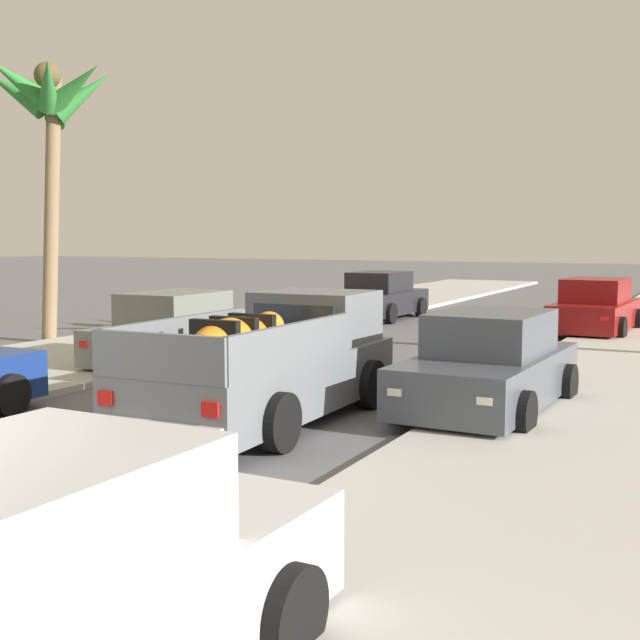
{
  "coord_description": "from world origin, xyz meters",
  "views": [
    {
      "loc": [
        6.9,
        -5.6,
        2.67
      ],
      "look_at": [
        0.38,
        7.32,
        1.2
      ],
      "focal_mm": 46.18,
      "sensor_mm": 36.0,
      "label": 1
    }
  ],
  "objects_px": {
    "pickup_truck": "(272,365)",
    "car_left_far": "(177,331)",
    "car_left_near": "(489,366)",
    "car_right_mid": "(16,607)",
    "car_left_mid": "(380,297)",
    "car_right_near": "(596,308)",
    "palm_tree_left_mid": "(51,112)"
  },
  "relations": [
    {
      "from": "pickup_truck",
      "to": "car_left_far",
      "type": "bearing_deg",
      "value": 140.77
    },
    {
      "from": "car_left_near",
      "to": "car_right_mid",
      "type": "height_order",
      "value": "same"
    },
    {
      "from": "car_left_mid",
      "to": "car_right_mid",
      "type": "bearing_deg",
      "value": -72.22
    },
    {
      "from": "car_left_mid",
      "to": "car_left_far",
      "type": "xyz_separation_m",
      "value": [
        -0.02,
        -10.92,
        0.0
      ]
    },
    {
      "from": "car_right_near",
      "to": "car_right_mid",
      "type": "xyz_separation_m",
      "value": [
        0.05,
        -20.43,
        0.0
      ]
    },
    {
      "from": "pickup_truck",
      "to": "car_left_near",
      "type": "height_order",
      "value": "pickup_truck"
    },
    {
      "from": "car_left_near",
      "to": "car_left_mid",
      "type": "xyz_separation_m",
      "value": [
        -7.01,
        12.53,
        0.0
      ]
    },
    {
      "from": "pickup_truck",
      "to": "car_right_near",
      "type": "distance_m",
      "value": 13.43
    },
    {
      "from": "car_left_near",
      "to": "car_right_near",
      "type": "relative_size",
      "value": 1.0
    },
    {
      "from": "car_left_mid",
      "to": "car_left_near",
      "type": "bearing_deg",
      "value": -60.78
    },
    {
      "from": "car_right_mid",
      "to": "palm_tree_left_mid",
      "type": "relative_size",
      "value": 0.61
    },
    {
      "from": "palm_tree_left_mid",
      "to": "car_right_mid",
      "type": "bearing_deg",
      "value": -46.21
    },
    {
      "from": "pickup_truck",
      "to": "car_left_far",
      "type": "height_order",
      "value": "pickup_truck"
    },
    {
      "from": "car_right_near",
      "to": "pickup_truck",
      "type": "bearing_deg",
      "value": -101.13
    },
    {
      "from": "car_right_mid",
      "to": "palm_tree_left_mid",
      "type": "height_order",
      "value": "palm_tree_left_mid"
    },
    {
      "from": "car_left_far",
      "to": "palm_tree_left_mid",
      "type": "height_order",
      "value": "palm_tree_left_mid"
    },
    {
      "from": "car_left_far",
      "to": "palm_tree_left_mid",
      "type": "relative_size",
      "value": 0.61
    },
    {
      "from": "car_right_mid",
      "to": "car_left_far",
      "type": "height_order",
      "value": "same"
    },
    {
      "from": "palm_tree_left_mid",
      "to": "car_right_near",
      "type": "bearing_deg",
      "value": 32.76
    },
    {
      "from": "car_left_mid",
      "to": "car_right_near",
      "type": "bearing_deg",
      "value": -10.47
    },
    {
      "from": "car_left_mid",
      "to": "palm_tree_left_mid",
      "type": "bearing_deg",
      "value": -119.73
    },
    {
      "from": "car_left_far",
      "to": "pickup_truck",
      "type": "bearing_deg",
      "value": -39.23
    },
    {
      "from": "car_right_near",
      "to": "car_right_mid",
      "type": "bearing_deg",
      "value": -89.87
    },
    {
      "from": "pickup_truck",
      "to": "car_left_mid",
      "type": "relative_size",
      "value": 1.22
    },
    {
      "from": "car_right_mid",
      "to": "car_right_near",
      "type": "bearing_deg",
      "value": 90.13
    },
    {
      "from": "car_right_near",
      "to": "car_left_far",
      "type": "relative_size",
      "value": 1.01
    },
    {
      "from": "car_right_mid",
      "to": "palm_tree_left_mid",
      "type": "distance_m",
      "value": 18.24
    },
    {
      "from": "pickup_truck",
      "to": "palm_tree_left_mid",
      "type": "bearing_deg",
      "value": 150.34
    },
    {
      "from": "car_left_near",
      "to": "car_right_mid",
      "type": "xyz_separation_m",
      "value": [
        -0.05,
        -9.18,
        0.0
      ]
    },
    {
      "from": "pickup_truck",
      "to": "car_left_far",
      "type": "xyz_separation_m",
      "value": [
        -4.33,
        3.54,
        -0.1
      ]
    },
    {
      "from": "car_right_near",
      "to": "palm_tree_left_mid",
      "type": "relative_size",
      "value": 0.62
    },
    {
      "from": "palm_tree_left_mid",
      "to": "car_left_far",
      "type": "bearing_deg",
      "value": -19.89
    }
  ]
}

